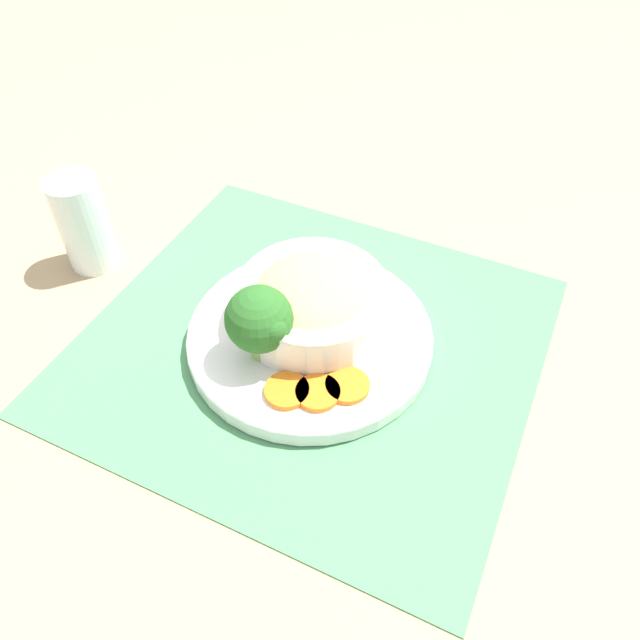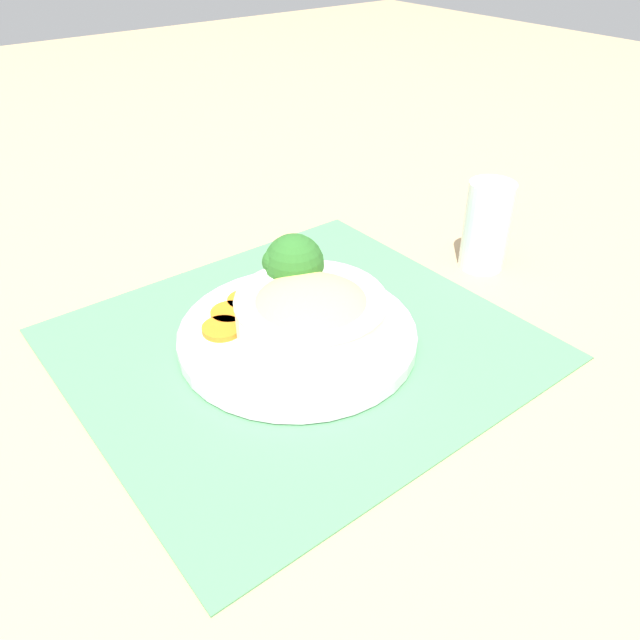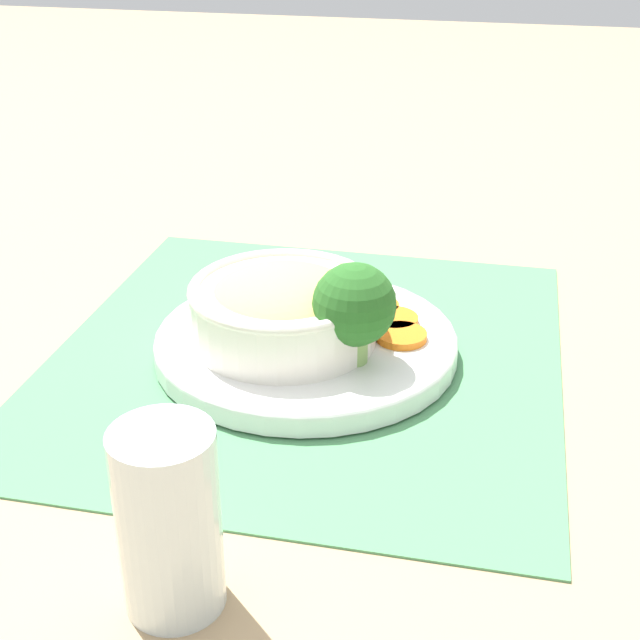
% 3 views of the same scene
% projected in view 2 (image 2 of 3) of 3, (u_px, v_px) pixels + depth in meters
% --- Properties ---
extents(ground_plane, '(4.00, 4.00, 0.00)m').
position_uv_depth(ground_plane, '(298.00, 344.00, 0.73)').
color(ground_plane, tan).
extents(placemat, '(0.50, 0.46, 0.00)m').
position_uv_depth(placemat, '(298.00, 343.00, 0.73)').
color(placemat, '#4C8C59').
rests_on(placemat, ground_plane).
extents(plate, '(0.28, 0.28, 0.02)m').
position_uv_depth(plate, '(298.00, 334.00, 0.72)').
color(plate, white).
rests_on(plate, placemat).
extents(bowl, '(0.17, 0.17, 0.06)m').
position_uv_depth(bowl, '(311.00, 313.00, 0.69)').
color(bowl, silver).
rests_on(bowl, plate).
extents(broccoli_floret, '(0.07, 0.07, 0.09)m').
position_uv_depth(broccoli_floret, '(293.00, 265.00, 0.74)').
color(broccoli_floret, '#84AD5B').
rests_on(broccoli_floret, plate).
extents(carrot_slice_near, '(0.05, 0.05, 0.01)m').
position_uv_depth(carrot_slice_near, '(246.00, 301.00, 0.76)').
color(carrot_slice_near, orange).
rests_on(carrot_slice_near, plate).
extents(carrot_slice_middle, '(0.05, 0.05, 0.01)m').
position_uv_depth(carrot_slice_middle, '(230.00, 313.00, 0.74)').
color(carrot_slice_middle, orange).
rests_on(carrot_slice_middle, plate).
extents(carrot_slice_far, '(0.05, 0.05, 0.01)m').
position_uv_depth(carrot_slice_far, '(222.00, 329.00, 0.72)').
color(carrot_slice_far, orange).
rests_on(carrot_slice_far, plate).
extents(water_glass, '(0.06, 0.06, 0.12)m').
position_uv_depth(water_glass, '(486.00, 231.00, 0.85)').
color(water_glass, silver).
rests_on(water_glass, ground_plane).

